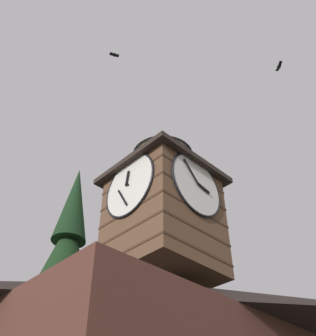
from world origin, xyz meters
TOP-DOWN VIEW (x-y plane):
  - clock_tower at (-0.95, -2.64)m, footprint 4.61×4.61m
  - moon at (-11.96, -32.91)m, footprint 1.97×1.97m
  - flying_bird_high at (2.37, -2.89)m, footprint 0.53×0.37m
  - flying_bird_low at (-5.27, 2.55)m, footprint 0.55×0.65m

SIDE VIEW (x-z plane):
  - clock_tower at x=-0.95m, z-range 7.49..15.38m
  - moon at x=-11.96m, z-range 14.36..16.33m
  - flying_bird_high at x=2.37m, z-range 19.67..19.81m
  - flying_bird_low at x=-5.27m, z-range 20.54..20.67m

